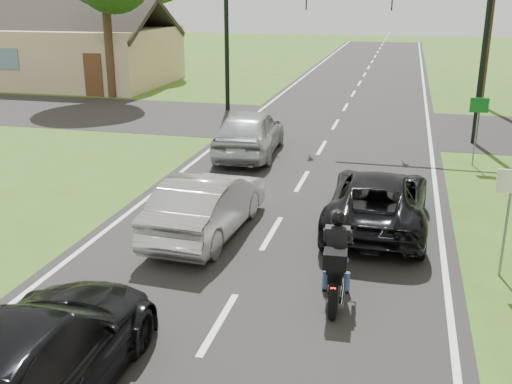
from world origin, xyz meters
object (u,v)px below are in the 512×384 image
silver_suv (249,132)px  dark_car_behind (30,362)px  silver_sedan (207,204)px  sign_green (478,115)px  dark_suv (378,199)px  sign_white (510,197)px  motorcycle_rider (336,266)px  traffic_signal (430,23)px

silver_suv → dark_car_behind: silver_suv is taller
silver_suv → silver_sedan: bearing=93.1°
silver_sedan → sign_green: size_ratio=1.97×
dark_suv → silver_sedan: (-3.66, -1.38, 0.04)m
silver_suv → sign_green: (7.10, 0.53, 0.80)m
silver_suv → sign_white: 10.20m
silver_sedan → dark_car_behind: 6.23m
silver_sedan → sign_white: 6.19m
sign_green → motorcycle_rider: bearing=-108.0°
traffic_signal → sign_white: (1.36, -11.02, -2.54)m
sign_green → traffic_signal: bearing=117.4°
motorcycle_rider → traffic_signal: size_ratio=0.30×
motorcycle_rider → silver_suv: bearing=110.0°
dark_suv → silver_suv: size_ratio=1.02×
motorcycle_rider → silver_sedan: size_ratio=0.46×
dark_suv → traffic_signal: traffic_signal is taller
dark_car_behind → silver_suv: bearing=-90.4°
dark_suv → traffic_signal: (1.07, 8.99, 3.47)m
motorcycle_rider → dark_car_behind: 5.16m
dark_suv → silver_suv: 7.04m
silver_sedan → motorcycle_rider: bearing=146.2°
sign_green → silver_suv: bearing=-175.7°
dark_suv → silver_sedan: bearing=21.4°
motorcycle_rider → dark_suv: 3.78m
dark_suv → dark_car_behind: bearing=63.3°
traffic_signal → sign_white: size_ratio=3.00×
motorcycle_rider → silver_sedan: (-3.14, 2.36, 0.05)m
silver_sedan → dark_car_behind: dark_car_behind is taller
silver_suv → sign_white: (6.90, -7.47, 0.80)m
silver_suv → sign_white: size_ratio=2.17×
traffic_signal → sign_green: (1.56, -3.02, -2.54)m
dark_car_behind → motorcycle_rider: bearing=-134.3°
dark_suv → traffic_signal: 9.69m
traffic_signal → sign_white: 11.39m
motorcycle_rider → dark_car_behind: (-3.43, -3.86, 0.07)m
silver_sedan → silver_suv: 6.87m
sign_white → sign_green: size_ratio=1.00×
silver_suv → traffic_signal: 7.37m
silver_sedan → sign_white: sign_white is taller
motorcycle_rider → dark_car_behind: motorcycle_rider is taller
dark_suv → sign_white: 3.30m
dark_suv → dark_car_behind: 8.57m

